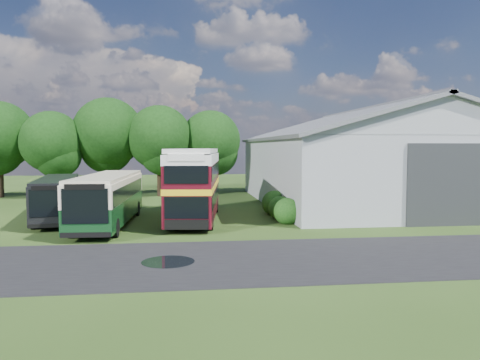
{
  "coord_description": "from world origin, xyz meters",
  "views": [
    {
      "loc": [
        -0.92,
        -22.3,
        4.75
      ],
      "look_at": [
        2.89,
        8.0,
        2.62
      ],
      "focal_mm": 35.0,
      "sensor_mm": 36.0,
      "label": 1
    }
  ],
  "objects": [
    {
      "name": "bus_maroon_double",
      "position": [
        -0.06,
        8.18,
        2.33
      ],
      "size": [
        3.97,
        11.1,
        4.67
      ],
      "rotation": [
        0.0,
        0.0,
        -0.11
      ],
      "color": "black",
      "rests_on": "ground"
    },
    {
      "name": "tree_right_b",
      "position": [
        2.0,
        24.6,
        5.44
      ],
      "size": [
        5.98,
        5.98,
        8.45
      ],
      "color": "black",
      "rests_on": "ground"
    },
    {
      "name": "shrub_front",
      "position": [
        5.6,
        6.0,
        0.0
      ],
      "size": [
        1.7,
        1.7,
        1.7
      ],
      "primitive_type": "sphere",
      "color": "#194714",
      "rests_on": "ground"
    },
    {
      "name": "bus_green_single",
      "position": [
        -5.35,
        6.77,
        1.65
      ],
      "size": [
        3.14,
        11.36,
        3.1
      ],
      "rotation": [
        0.0,
        0.0,
        -0.05
      ],
      "color": "black",
      "rests_on": "ground"
    },
    {
      "name": "bus_dark_single",
      "position": [
        -9.03,
        9.49,
        1.47
      ],
      "size": [
        3.83,
        10.24,
        2.76
      ],
      "rotation": [
        0.0,
        0.0,
        0.15
      ],
      "color": "black",
      "rests_on": "ground"
    },
    {
      "name": "asphalt_road",
      "position": [
        3.0,
        -3.0,
        0.0
      ],
      "size": [
        60.0,
        8.0,
        0.02
      ],
      "primitive_type": "cube",
      "color": "black",
      "rests_on": "ground"
    },
    {
      "name": "ground",
      "position": [
        0.0,
        0.0,
        0.0
      ],
      "size": [
        120.0,
        120.0,
        0.0
      ],
      "primitive_type": "plane",
      "color": "#213611",
      "rests_on": "ground"
    },
    {
      "name": "shrub_back",
      "position": [
        5.6,
        10.0,
        0.0
      ],
      "size": [
        1.8,
        1.8,
        1.8
      ],
      "primitive_type": "sphere",
      "color": "#194714",
      "rests_on": "ground"
    },
    {
      "name": "storage_shed",
      "position": [
        15.0,
        15.98,
        4.17
      ],
      "size": [
        18.8,
        24.8,
        8.15
      ],
      "color": "gray",
      "rests_on": "ground"
    },
    {
      "name": "tree_left_b",
      "position": [
        -13.0,
        23.5,
        5.25
      ],
      "size": [
        5.78,
        5.78,
        8.16
      ],
      "color": "black",
      "rests_on": "ground"
    },
    {
      "name": "shrub_mid",
      "position": [
        5.6,
        8.0,
        0.0
      ],
      "size": [
        1.6,
        1.6,
        1.6
      ],
      "primitive_type": "sphere",
      "color": "#194714",
      "rests_on": "ground"
    },
    {
      "name": "tree_right_a",
      "position": [
        -3.0,
        23.8,
        5.69
      ],
      "size": [
        6.26,
        6.26,
        8.83
      ],
      "color": "black",
      "rests_on": "ground"
    },
    {
      "name": "puddle",
      "position": [
        -1.5,
        -3.0,
        0.0
      ],
      "size": [
        2.2,
        2.2,
        0.01
      ],
      "primitive_type": "cylinder",
      "color": "black",
      "rests_on": "ground"
    },
    {
      "name": "tree_mid",
      "position": [
        -8.0,
        24.8,
        6.18
      ],
      "size": [
        6.8,
        6.8,
        9.6
      ],
      "color": "black",
      "rests_on": "ground"
    }
  ]
}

